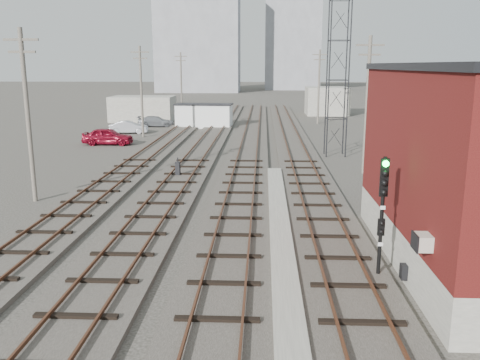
# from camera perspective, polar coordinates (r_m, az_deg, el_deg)

# --- Properties ---
(ground) EXTENTS (320.00, 320.00, 0.00)m
(ground) POSITION_cam_1_polar(r_m,az_deg,el_deg) (66.25, 2.89, 6.57)
(ground) COLOR #282621
(ground) RESTS_ON ground
(track_right) EXTENTS (3.20, 90.00, 0.39)m
(track_right) POSITION_cam_1_polar(r_m,az_deg,el_deg) (45.50, 6.12, 3.80)
(track_right) COLOR #332D28
(track_right) RESTS_ON ground
(track_mid_right) EXTENTS (3.20, 90.00, 0.39)m
(track_mid_right) POSITION_cam_1_polar(r_m,az_deg,el_deg) (45.43, 1.07, 3.86)
(track_mid_right) COLOR #332D28
(track_mid_right) RESTS_ON ground
(track_mid_left) EXTENTS (3.20, 90.00, 0.39)m
(track_mid_left) POSITION_cam_1_polar(r_m,az_deg,el_deg) (45.71, -3.96, 3.89)
(track_mid_left) COLOR #332D28
(track_mid_left) RESTS_ON ground
(track_left) EXTENTS (3.20, 90.00, 0.39)m
(track_left) POSITION_cam_1_polar(r_m,az_deg,el_deg) (46.34, -8.89, 3.88)
(track_left) COLOR #332D28
(track_left) RESTS_ON ground
(platform_curb) EXTENTS (0.90, 28.00, 0.26)m
(platform_curb) POSITION_cam_1_polar(r_m,az_deg,el_deg) (21.08, 4.62, -6.70)
(platform_curb) COLOR gray
(platform_curb) RESTS_ON ground
(lattice_tower) EXTENTS (1.60, 1.60, 15.00)m
(lattice_tower) POSITION_cam_1_polar(r_m,az_deg,el_deg) (41.27, 10.97, 13.04)
(lattice_tower) COLOR black
(lattice_tower) RESTS_ON ground
(utility_pole_left_a) EXTENTS (1.80, 0.24, 9.00)m
(utility_pole_left_a) POSITION_cam_1_polar(r_m,az_deg,el_deg) (28.71, -22.76, 7.10)
(utility_pole_left_a) COLOR #595147
(utility_pole_left_a) RESTS_ON ground
(utility_pole_left_b) EXTENTS (1.80, 0.24, 9.00)m
(utility_pole_left_b) POSITION_cam_1_polar(r_m,az_deg,el_deg) (52.37, -11.03, 9.97)
(utility_pole_left_b) COLOR #595147
(utility_pole_left_b) RESTS_ON ground
(utility_pole_left_c) EXTENTS (1.80, 0.24, 9.00)m
(utility_pole_left_c) POSITION_cam_1_polar(r_m,az_deg,el_deg) (76.88, -6.62, 10.94)
(utility_pole_left_c) COLOR #595147
(utility_pole_left_c) RESTS_ON ground
(utility_pole_right_a) EXTENTS (1.80, 0.24, 9.00)m
(utility_pole_right_a) POSITION_cam_1_polar(r_m,az_deg,el_deg) (34.61, 14.08, 8.51)
(utility_pole_right_a) COLOR #595147
(utility_pole_right_a) RESTS_ON ground
(utility_pole_right_b) EXTENTS (1.80, 0.24, 9.00)m
(utility_pole_right_b) POSITION_cam_1_polar(r_m,az_deg,el_deg) (64.26, 8.85, 10.53)
(utility_pole_right_b) COLOR #595147
(utility_pole_right_b) RESTS_ON ground
(apartment_left) EXTENTS (22.00, 14.00, 30.00)m
(apartment_left) POSITION_cam_1_polar(r_m,az_deg,el_deg) (142.19, -4.69, 15.90)
(apartment_left) COLOR gray
(apartment_left) RESTS_ON ground
(apartment_right) EXTENTS (16.00, 12.00, 26.00)m
(apartment_right) POSITION_cam_1_polar(r_m,az_deg,el_deg) (156.19, 5.88, 14.86)
(apartment_right) COLOR gray
(apartment_right) RESTS_ON ground
(shed_left) EXTENTS (8.00, 5.00, 3.20)m
(shed_left) POSITION_cam_1_polar(r_m,az_deg,el_deg) (67.94, -10.85, 7.87)
(shed_left) COLOR gray
(shed_left) RESTS_ON ground
(shed_right) EXTENTS (6.00, 6.00, 4.00)m
(shed_right) POSITION_cam_1_polar(r_m,az_deg,el_deg) (76.60, 9.71, 8.74)
(shed_right) COLOR gray
(shed_right) RESTS_ON ground
(signal_mast) EXTENTS (0.40, 0.42, 4.25)m
(signal_mast) POSITION_cam_1_polar(r_m,az_deg,el_deg) (17.47, 15.70, -3.05)
(signal_mast) COLOR gray
(signal_mast) RESTS_ON ground
(switch_stand) EXTENTS (0.31, 0.31, 1.24)m
(switch_stand) POSITION_cam_1_polar(r_m,az_deg,el_deg) (33.06, -6.99, 1.24)
(switch_stand) COLOR black
(switch_stand) RESTS_ON ground
(site_trailer) EXTENTS (6.78, 3.36, 2.77)m
(site_trailer) POSITION_cam_1_polar(r_m,az_deg,el_deg) (59.91, -4.06, 7.24)
(site_trailer) COLOR white
(site_trailer) RESTS_ON ground
(car_red) EXTENTS (4.61, 1.91, 1.56)m
(car_red) POSITION_cam_1_polar(r_m,az_deg,el_deg) (48.19, -14.61, 4.77)
(car_red) COLOR maroon
(car_red) RESTS_ON ground
(car_silver) EXTENTS (4.15, 1.81, 1.33)m
(car_silver) POSITION_cam_1_polar(r_m,az_deg,el_deg) (55.80, -12.38, 5.81)
(car_silver) COLOR #B4B6BD
(car_silver) RESTS_ON ground
(car_grey) EXTENTS (4.38, 2.00, 1.24)m
(car_grey) POSITION_cam_1_polar(r_m,az_deg,el_deg) (61.53, -9.42, 6.52)
(car_grey) COLOR gray
(car_grey) RESTS_ON ground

